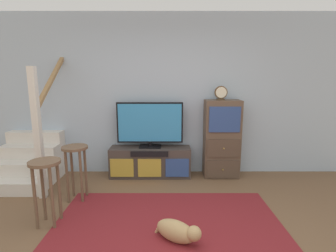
% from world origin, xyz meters
% --- Properties ---
extents(back_wall, '(6.40, 0.12, 2.70)m').
position_xyz_m(back_wall, '(0.00, 2.46, 1.35)').
color(back_wall, '#A8BCD1').
rests_on(back_wall, ground_plane).
extents(area_rug, '(2.60, 1.80, 0.01)m').
position_xyz_m(area_rug, '(0.00, 0.60, 0.01)').
color(area_rug, maroon).
rests_on(area_rug, ground_plane).
extents(media_console, '(1.35, 0.38, 0.50)m').
position_xyz_m(media_console, '(-0.30, 2.19, 0.25)').
color(media_console, '#423833').
rests_on(media_console, ground_plane).
extents(television, '(1.09, 0.22, 0.76)m').
position_xyz_m(television, '(-0.30, 2.22, 0.90)').
color(television, black).
rests_on(television, media_console).
extents(side_cabinet, '(0.58, 0.38, 1.29)m').
position_xyz_m(side_cabinet, '(0.90, 2.20, 0.65)').
color(side_cabinet, brown).
rests_on(side_cabinet, ground_plane).
extents(desk_clock, '(0.20, 0.08, 0.23)m').
position_xyz_m(desk_clock, '(0.85, 2.19, 1.41)').
color(desk_clock, '#4C3823').
rests_on(desk_clock, side_cabinet).
extents(staircase, '(1.00, 1.36, 2.20)m').
position_xyz_m(staircase, '(-2.24, 2.20, 0.37)').
color(staircase, silver).
rests_on(staircase, ground_plane).
extents(bar_stool_near, '(0.34, 0.34, 0.76)m').
position_xyz_m(bar_stool_near, '(-1.36, 0.73, 0.56)').
color(bar_stool_near, brown).
rests_on(bar_stool_near, ground_plane).
extents(bar_stool_far, '(0.34, 0.34, 0.75)m').
position_xyz_m(bar_stool_far, '(-1.25, 1.35, 0.56)').
color(bar_stool_far, brown).
rests_on(bar_stool_far, ground_plane).
extents(dog, '(0.49, 0.40, 0.23)m').
position_xyz_m(dog, '(0.10, 0.40, 0.12)').
color(dog, tan).
rests_on(dog, ground_plane).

